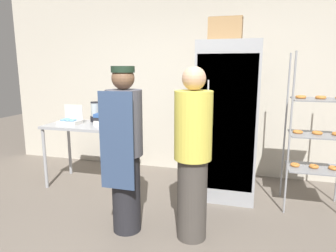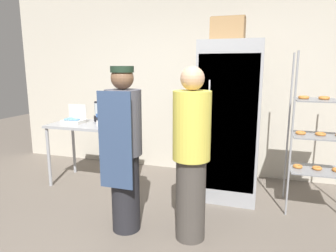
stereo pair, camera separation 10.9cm
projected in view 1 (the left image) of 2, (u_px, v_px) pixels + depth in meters
ground_plane at (139, 252)px, 2.70m from camera, size 14.00×14.00×0.00m
back_wall at (192, 83)px, 4.67m from camera, size 6.40×0.12×2.81m
refrigerator at (227, 121)px, 3.75m from camera, size 0.73×0.69×1.95m
baking_rack at (317, 134)px, 3.41m from camera, size 0.66×0.50×1.81m
prep_counter at (90, 131)px, 4.14m from camera, size 1.15×0.66×0.87m
donut_box at (70, 121)px, 4.14m from camera, size 0.29×0.22×0.26m
blender_pitcher at (95, 113)px, 4.31m from camera, size 0.14×0.14×0.29m
binder_stack at (106, 119)px, 4.12m from camera, size 0.30×0.25×0.15m
cardboard_storage_box at (226, 30)px, 3.63m from camera, size 0.40×0.36×0.29m
person_baker at (125, 149)px, 2.91m from camera, size 0.35×0.37×1.65m
person_customer at (193, 154)px, 2.78m from camera, size 0.35×0.35×1.65m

